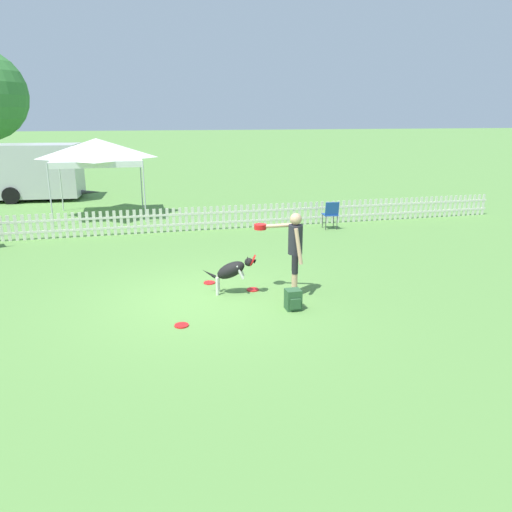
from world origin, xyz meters
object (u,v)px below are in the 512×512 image
Objects in this scene: handler_person at (292,244)px; equipment_trailer at (29,171)px; leaping_dog at (232,270)px; frisbee_near_handler at (182,325)px; frisbee_midfield at (209,283)px; canopy_tent_main at (97,151)px; backpack_on_grass at (293,300)px; frisbee_near_dog at (253,290)px; folding_chair_blue_left at (331,213)px.

equipment_trailer is (-6.97, 13.92, 0.18)m from handler_person.
frisbee_near_handler is (-1.17, -1.36, -0.48)m from leaping_dog.
frisbee_near_handler is 1.00× the size of frisbee_midfield.
equipment_trailer is at bearing 123.29° from canopy_tent_main.
frisbee_near_handler is 0.64× the size of backpack_on_grass.
frisbee_near_dog is 14.95m from equipment_trailer.
frisbee_near_handler is 1.00× the size of frisbee_near_dog.
handler_person reaches higher than frisbee_near_handler.
backpack_on_grass is (1.25, -1.86, 0.18)m from frisbee_midfield.
handler_person is at bearing 24.29° from frisbee_near_handler.
leaping_dog reaches higher than frisbee_near_handler.
folding_chair_blue_left is at bearing -35.36° from equipment_trailer.
equipment_trailer reaches higher than handler_person.
folding_chair_blue_left is at bearing 52.58° from frisbee_near_dog.
leaping_dog is at bearing 55.41° from folding_chair_blue_left.
folding_chair_blue_left is 0.30× the size of canopy_tent_main.
frisbee_midfield is at bearing -61.59° from equipment_trailer.
handler_person is 10.20m from canopy_tent_main.
equipment_trailer is (-4.67, 14.97, 1.21)m from frisbee_near_handler.
leaping_dog reaches higher than frisbee_near_dog.
folding_chair_blue_left is (5.36, 6.35, 0.52)m from frisbee_near_handler.
canopy_tent_main is (-1.64, 10.36, 2.25)m from frisbee_near_handler.
frisbee_near_handler is at bearing 130.78° from handler_person.
handler_person reaches higher than frisbee_near_dog.
canopy_tent_main reaches higher than frisbee_near_dog.
frisbee_near_handler is at bearing -80.99° from canopy_tent_main.
frisbee_midfield is (-0.35, 0.74, -0.48)m from leaping_dog.
backpack_on_grass is 6.95m from folding_chair_blue_left.
handler_person is 1.19m from backpack_on_grass.
canopy_tent_main reaches higher than handler_person.
leaping_dog reaches higher than frisbee_midfield.
equipment_trailer is (-6.74, 14.72, 1.03)m from backpack_on_grass.
handler_person reaches higher than folding_chair_blue_left.
folding_chair_blue_left is (4.54, 4.25, 0.52)m from frisbee_midfield.
handler_person is at bearing 65.53° from folding_chair_blue_left.
canopy_tent_main is 5.61m from equipment_trailer.
frisbee_near_handler is (-2.31, -1.04, -1.02)m from handler_person.
folding_chair_blue_left is at bearing -29.77° from canopy_tent_main.
frisbee_midfield is at bearing 123.85° from backpack_on_grass.
backpack_on_grass is 0.13× the size of canopy_tent_main.
frisbee_near_handler is 0.08× the size of canopy_tent_main.
frisbee_near_dog is at bearing -69.95° from canopy_tent_main.
folding_chair_blue_left is at bearing -13.44° from handler_person.
canopy_tent_main is at bearing 110.17° from backpack_on_grass.
equipment_trailer reaches higher than leaping_dog.
frisbee_near_dog is (1.61, 1.45, 0.00)m from frisbee_near_handler.
handler_person is 6.75× the size of frisbee_near_handler.
backpack_on_grass is at bearing 55.40° from leaping_dog.
frisbee_near_dog is at bearing 58.02° from folding_chair_blue_left.
frisbee_near_dog is at bearing 117.56° from leaping_dog.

